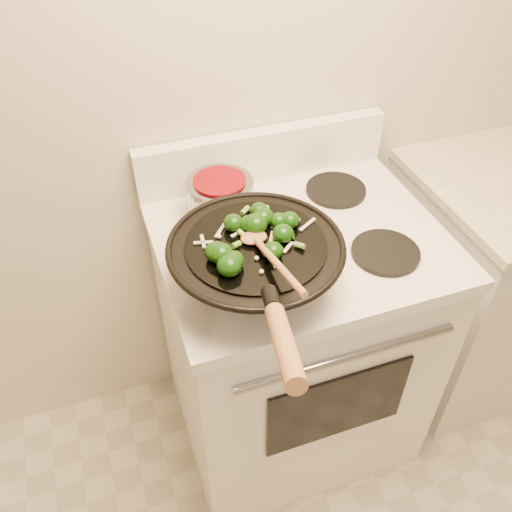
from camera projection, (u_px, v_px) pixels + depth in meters
name	position (u px, v px, depth m)	size (l,w,h in m)	color
stove	(292.00, 338.00, 1.79)	(0.78, 0.67, 1.08)	white
counter_unit	(506.00, 275.00, 2.03)	(0.81, 0.62, 0.91)	silver
wok	(256.00, 263.00, 1.27)	(0.42, 0.68, 0.27)	black
stirfry	(251.00, 236.00, 1.23)	(0.30, 0.23, 0.05)	#0F3408
wooden_spoon	(267.00, 252.00, 1.18)	(0.07, 0.29, 0.07)	#9A653C
saucepan	(220.00, 197.00, 1.50)	(0.19, 0.29, 0.11)	gray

